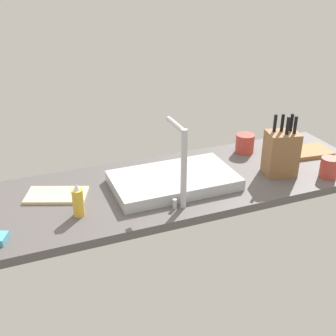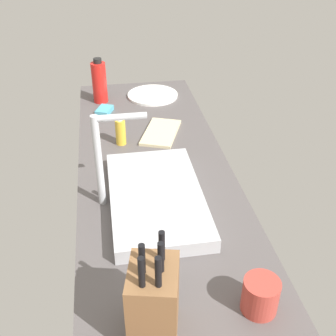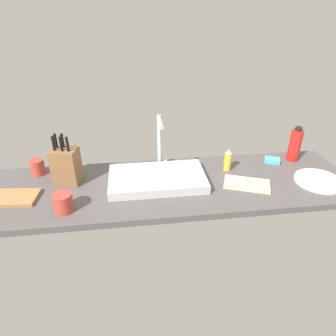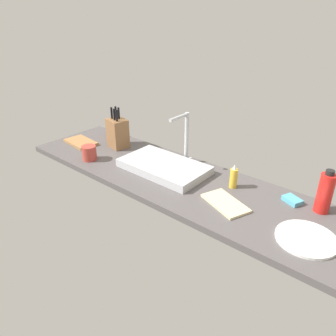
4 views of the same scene
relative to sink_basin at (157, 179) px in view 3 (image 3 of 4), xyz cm
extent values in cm
cube|color=#514C4C|center=(7.24, -2.37, -4.11)|extent=(197.33, 56.25, 3.50)
cube|color=#B7BABF|center=(0.00, 0.00, 0.00)|extent=(51.32, 29.68, 4.72)
cylinder|color=#B7BABF|center=(3.15, 17.30, 13.50)|extent=(2.40, 2.40, 31.73)
cylinder|color=#B7BABF|center=(3.15, 9.58, 28.37)|extent=(2.00, 15.44, 2.00)
cylinder|color=#B7BABF|center=(6.65, 17.30, -0.36)|extent=(1.60, 1.60, 4.00)
cube|color=brown|center=(-47.48, 6.95, 7.40)|extent=(15.25, 13.42, 19.52)
cylinder|color=black|center=(-51.42, 6.30, 20.99)|extent=(1.68, 1.68, 7.67)
cylinder|color=black|center=(-50.95, 9.56, 20.99)|extent=(1.68, 1.68, 7.67)
cylinder|color=black|center=(-47.56, 5.22, 20.99)|extent=(1.68, 1.68, 7.67)
cylinder|color=black|center=(-47.46, 9.07, 20.99)|extent=(1.68, 1.68, 7.67)
cylinder|color=black|center=(-44.33, 4.55, 20.99)|extent=(1.68, 1.68, 7.67)
cube|color=#9E7042|center=(-72.43, -6.40, -1.46)|extent=(25.01, 16.56, 1.80)
cylinder|color=gold|center=(41.41, 8.62, 2.97)|extent=(4.14, 4.14, 10.67)
cone|color=silver|center=(41.41, 8.62, 9.71)|extent=(2.28, 2.28, 2.80)
cylinder|color=red|center=(84.76, 15.58, 7.34)|extent=(7.01, 7.01, 19.40)
cylinder|color=black|center=(84.76, 15.58, 18.14)|extent=(3.85, 3.85, 2.20)
cylinder|color=white|center=(87.01, -10.26, -1.76)|extent=(25.21, 25.21, 1.20)
cube|color=beige|center=(47.17, -8.58, -1.76)|extent=(26.97, 20.75, 1.20)
cylinder|color=#B23D33|center=(-45.50, -19.09, 2.23)|extent=(8.97, 8.97, 9.19)
cylinder|color=#B23D33|center=(-65.63, 17.45, 2.12)|extent=(7.57, 7.57, 8.96)
cube|color=#4CA3BC|center=(71.50, 14.37, -1.16)|extent=(10.64, 9.06, 2.40)
camera|label=1|loc=(59.77, 144.69, 82.65)|focal=45.21mm
camera|label=2|loc=(-108.70, 13.66, 83.09)|focal=44.92mm
camera|label=3|loc=(-11.64, -136.92, 84.92)|focal=32.12mm
camera|label=4|loc=(111.68, -128.46, 84.21)|focal=34.44mm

